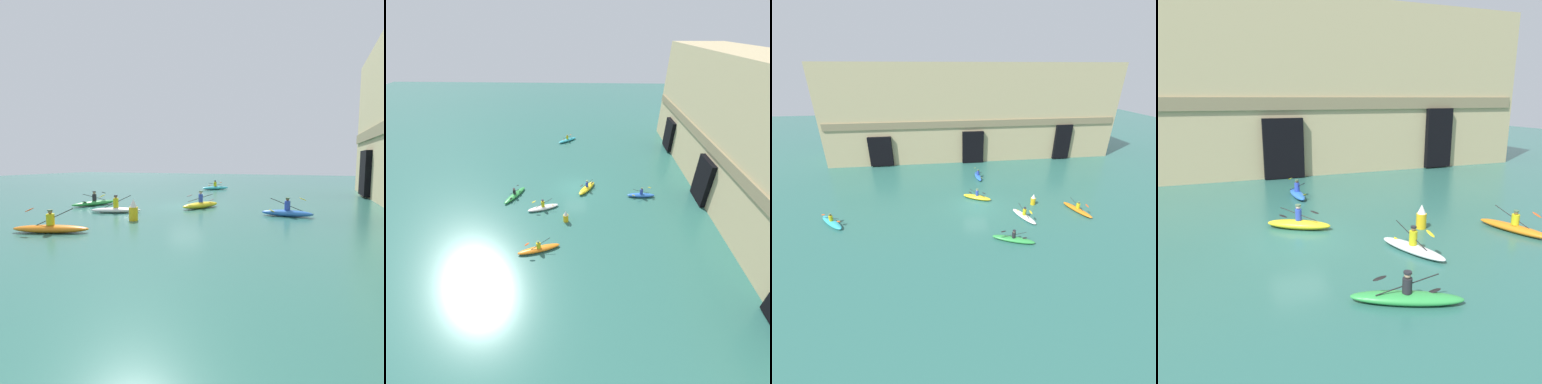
# 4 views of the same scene
# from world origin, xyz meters

# --- Properties ---
(ground_plane) EXTENTS (120.00, 120.00, 0.00)m
(ground_plane) POSITION_xyz_m (0.00, 0.00, 0.00)
(ground_plane) COLOR #2D665B
(cliff_bluff) EXTENTS (42.35, 7.95, 13.49)m
(cliff_bluff) POSITION_xyz_m (2.27, 16.95, 6.71)
(cliff_bluff) COLOR tan
(cliff_bluff) RESTS_ON ground
(kayak_blue) EXTENTS (0.81, 2.95, 1.14)m
(kayak_blue) POSITION_xyz_m (1.50, 7.11, 0.24)
(kayak_blue) COLOR blue
(kayak_blue) RESTS_ON ground
(kayak_green) EXTENTS (3.48, 2.02, 1.06)m
(kayak_green) POSITION_xyz_m (1.97, -6.51, 0.21)
(kayak_green) COLOR green
(kayak_green) RESTS_ON ground
(kayak_yellow) EXTENTS (3.11, 2.22, 1.21)m
(kayak_yellow) POSITION_xyz_m (0.32, 1.26, 0.25)
(kayak_yellow) COLOR yellow
(kayak_yellow) RESTS_ON ground
(kayak_orange) EXTENTS (1.80, 3.52, 1.17)m
(kayak_orange) POSITION_xyz_m (9.71, -2.64, 0.22)
(kayak_orange) COLOR orange
(kayak_orange) RESTS_ON ground
(kayak_white) EXTENTS (1.85, 3.19, 1.18)m
(kayak_white) POSITION_xyz_m (4.06, -3.13, 0.22)
(kayak_white) COLOR white
(kayak_white) RESTS_ON ground
(marker_buoy) EXTENTS (0.49, 0.49, 1.19)m
(marker_buoy) POSITION_xyz_m (5.87, -0.69, 0.55)
(marker_buoy) COLOR yellow
(marker_buoy) RESTS_ON ground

